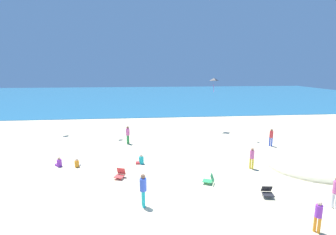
{
  "coord_description": "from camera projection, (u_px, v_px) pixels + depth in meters",
  "views": [
    {
      "loc": [
        -1.69,
        -10.69,
        6.84
      ],
      "look_at": [
        0.0,
        5.5,
        3.66
      ],
      "focal_mm": 26.87,
      "sensor_mm": 36.0,
      "label": 1
    }
  ],
  "objects": [
    {
      "name": "person_4",
      "position": [
        128.0,
        134.0,
        23.0
      ],
      "size": [
        0.46,
        0.46,
        1.68
      ],
      "rotation": [
        0.0,
        0.0,
        2.62
      ],
      "color": "green",
      "rests_on": "ground_plane"
    },
    {
      "name": "person_7",
      "position": [
        143.0,
        188.0,
        12.47
      ],
      "size": [
        0.41,
        0.41,
        1.74
      ],
      "rotation": [
        0.0,
        0.0,
        0.2
      ],
      "color": "#19ADB2",
      "rests_on": "ground_plane"
    },
    {
      "name": "beach_chair_near_camera",
      "position": [
        267.0,
        192.0,
        13.6
      ],
      "size": [
        0.64,
        0.7,
        0.57
      ],
      "rotation": [
        0.0,
        0.0,
        4.56
      ],
      "color": "black",
      "rests_on": "ground_plane"
    },
    {
      "name": "kite_black",
      "position": [
        214.0,
        79.0,
        27.34
      ],
      "size": [
        0.95,
        0.79,
        1.56
      ],
      "rotation": [
        0.0,
        0.0,
        3.36
      ],
      "color": "black"
    },
    {
      "name": "dune_mound",
      "position": [
        332.0,
        166.0,
        17.93
      ],
      "size": [
        9.18,
        6.43,
        1.89
      ],
      "primitive_type": "ellipsoid",
      "color": "beige",
      "rests_on": "ground_plane"
    },
    {
      "name": "beach_chair_mid_beach",
      "position": [
        120.0,
        174.0,
        15.93
      ],
      "size": [
        0.75,
        0.81,
        0.63
      ],
      "rotation": [
        0.0,
        0.0,
        4.35
      ],
      "color": "#D13D3D",
      "rests_on": "ground_plane"
    },
    {
      "name": "ground_plane",
      "position": [
        163.0,
        149.0,
        21.68
      ],
      "size": [
        120.0,
        120.0,
        0.0
      ],
      "primitive_type": "plane",
      "color": "beige"
    },
    {
      "name": "person_5",
      "position": [
        336.0,
        191.0,
        12.29
      ],
      "size": [
        0.43,
        0.43,
        1.68
      ],
      "rotation": [
        0.0,
        0.0,
        0.38
      ],
      "color": "white",
      "rests_on": "ground_plane"
    },
    {
      "name": "ocean_water",
      "position": [
        148.0,
        95.0,
        64.61
      ],
      "size": [
        120.0,
        60.0,
        0.05
      ],
      "primitive_type": "cube",
      "color": "#236084",
      "rests_on": "ground_plane"
    },
    {
      "name": "person_6",
      "position": [
        318.0,
        214.0,
        10.52
      ],
      "size": [
        0.4,
        0.4,
        1.44
      ],
      "rotation": [
        0.0,
        0.0,
        3.79
      ],
      "color": "orange",
      "rests_on": "ground_plane"
    },
    {
      "name": "person_0",
      "position": [
        271.0,
        136.0,
        22.33
      ],
      "size": [
        0.45,
        0.45,
        1.6
      ],
      "rotation": [
        0.0,
        0.0,
        3.9
      ],
      "color": "blue",
      "rests_on": "ground_plane"
    },
    {
      "name": "person_8",
      "position": [
        252.0,
        157.0,
        17.27
      ],
      "size": [
        0.43,
        0.43,
        1.51
      ],
      "rotation": [
        0.0,
        0.0,
        3.99
      ],
      "color": "yellow",
      "rests_on": "ground_plane"
    },
    {
      "name": "person_2",
      "position": [
        141.0,
        160.0,
        18.3
      ],
      "size": [
        0.58,
        0.35,
        0.73
      ],
      "rotation": [
        0.0,
        0.0,
        3.13
      ],
      "color": "#19ADB2",
      "rests_on": "ground_plane"
    },
    {
      "name": "beach_chair_far_left",
      "position": [
        210.0,
        180.0,
        15.08
      ],
      "size": [
        0.81,
        0.72,
        0.64
      ],
      "rotation": [
        0.0,
        0.0,
        2.71
      ],
      "color": "#2D9956",
      "rests_on": "ground_plane"
    },
    {
      "name": "person_3",
      "position": [
        77.0,
        164.0,
        17.73
      ],
      "size": [
        0.4,
        0.57,
        0.65
      ],
      "rotation": [
        0.0,
        0.0,
        1.3
      ],
      "color": "orange",
      "rests_on": "ground_plane"
    },
    {
      "name": "person_1",
      "position": [
        59.0,
        163.0,
        17.81
      ],
      "size": [
        0.62,
        0.59,
        0.71
      ],
      "rotation": [
        0.0,
        0.0,
        2.42
      ],
      "color": "purple",
      "rests_on": "ground_plane"
    }
  ]
}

